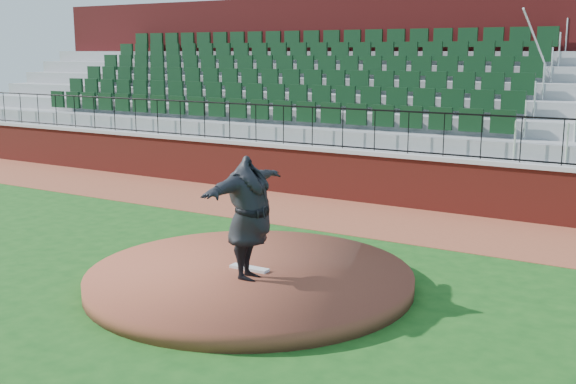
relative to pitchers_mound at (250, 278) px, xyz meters
The scene contains 10 objects.
ground 0.23m from the pitchers_mound, 121.60° to the right, with size 90.00×90.00×0.00m, color #174B15.
warning_track 5.24m from the pitchers_mound, 91.10° to the left, with size 34.00×3.20×0.01m, color brown.
field_wall 6.85m from the pitchers_mound, 90.84° to the left, with size 34.00×0.35×1.20m, color maroon.
wall_cap 6.93m from the pitchers_mound, 90.84° to the left, with size 34.00×0.45×0.10m, color #B7B7B7.
wall_railing 7.04m from the pitchers_mound, 90.84° to the left, with size 34.00×0.05×1.00m, color black, non-canonical shape.
seating_stands 9.81m from the pitchers_mound, 90.60° to the left, with size 34.00×5.10×4.60m, color gray, non-canonical shape.
concourse_wall 12.64m from the pitchers_mound, 90.46° to the left, with size 34.00×0.50×5.50m, color maroon.
pitchers_mound is the anchor object (origin of this frame).
pitching_rubber 0.16m from the pitchers_mound, 130.17° to the left, with size 0.67×0.17×0.04m, color silver.
pitcher 1.15m from the pitchers_mound, 55.45° to the right, with size 2.36×0.64×1.92m, color black.
Camera 1 is at (6.24, -8.73, 3.70)m, focal length 43.94 mm.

